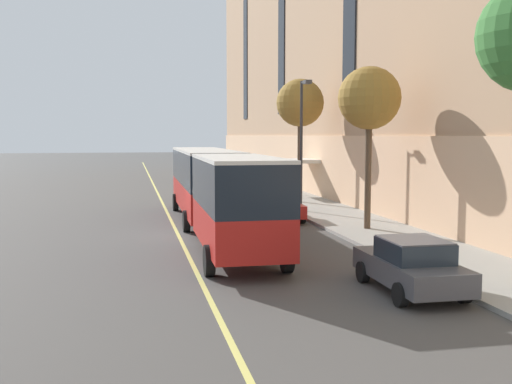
{
  "coord_description": "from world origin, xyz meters",
  "views": [
    {
      "loc": [
        -2.46,
        -26.48,
        4.43
      ],
      "look_at": [
        3.26,
        0.56,
        1.8
      ],
      "focal_mm": 42.0,
      "sensor_mm": 36.0,
      "label": 1
    }
  ],
  "objects": [
    {
      "name": "city_bus",
      "position": [
        1.29,
        0.49,
        2.14
      ],
      "size": [
        3.04,
        20.28,
        3.69
      ],
      "color": "red",
      "rests_on": "ground"
    },
    {
      "name": "parked_car_navy_1",
      "position": [
        5.2,
        31.09,
        0.78
      ],
      "size": [
        1.96,
        4.74,
        1.56
      ],
      "color": "navy",
      "rests_on": "ground"
    },
    {
      "name": "fire_hydrant",
      "position": [
        6.92,
        18.89,
        0.49
      ],
      "size": [
        0.42,
        0.24,
        0.72
      ],
      "color": "red",
      "rests_on": "sidewalk"
    },
    {
      "name": "parked_car_darkgray_0",
      "position": [
        5.24,
        -11.19,
        0.78
      ],
      "size": [
        2.06,
        4.27,
        1.56
      ],
      "color": "#4C4C51",
      "rests_on": "ground"
    },
    {
      "name": "parked_car_darkgray_3",
      "position": [
        5.16,
        10.37,
        0.78
      ],
      "size": [
        2.1,
        4.57,
        1.56
      ],
      "color": "#4C4C51",
      "rests_on": "ground"
    },
    {
      "name": "ground_plane",
      "position": [
        0.0,
        0.0,
        0.0
      ],
      "size": [
        260.0,
        260.0,
        0.0
      ],
      "primitive_type": "plane",
      "color": "#4C4947"
    },
    {
      "name": "street_tree_mid_block",
      "position": [
        8.2,
        -0.84,
        6.04
      ],
      "size": [
        2.85,
        2.85,
        7.38
      ],
      "color": "brown",
      "rests_on": "sidewalk"
    },
    {
      "name": "lane_centerline",
      "position": [
        -0.41,
        3.0,
        0.0
      ],
      "size": [
        0.16,
        140.0,
        0.01
      ],
      "primitive_type": "cube",
      "color": "#E0D66B",
      "rests_on": "ground"
    },
    {
      "name": "street_tree_far_uptown",
      "position": [
        8.2,
        10.41,
        6.42
      ],
      "size": [
        3.02,
        3.02,
        7.84
      ],
      "color": "brown",
      "rests_on": "sidewalk"
    },
    {
      "name": "street_lamp",
      "position": [
        7.02,
        5.82,
        4.59
      ],
      "size": [
        0.36,
        1.48,
        7.29
      ],
      "color": "#2D2D30",
      "rests_on": "sidewalk"
    },
    {
      "name": "parked_car_red_2",
      "position": [
        5.14,
        3.58,
        0.78
      ],
      "size": [
        2.15,
        4.63,
        1.56
      ],
      "color": "#B21E19",
      "rests_on": "ground"
    },
    {
      "name": "sidewalk",
      "position": [
        8.55,
        3.0,
        0.07
      ],
      "size": [
        4.25,
        160.0,
        0.15
      ],
      "primitive_type": "cube",
      "color": "#9E9B93",
      "rests_on": "ground"
    }
  ]
}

